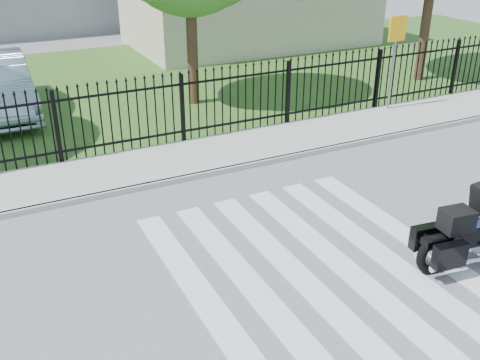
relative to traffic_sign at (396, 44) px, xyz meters
name	(u,v)px	position (x,y,z in m)	size (l,w,h in m)	color
ground	(315,266)	(-6.24, -5.69, -2.00)	(120.00, 120.00, 0.00)	slate
crosswalk	(315,265)	(-6.24, -5.69, -1.99)	(5.00, 5.50, 0.01)	silver
sidewalk	(199,156)	(-6.24, -0.69, -1.94)	(40.00, 2.00, 0.12)	#ADAAA3
curb	(217,172)	(-6.24, -1.69, -1.94)	(40.00, 0.12, 0.12)	#ADAAA3
grass_strip	(120,84)	(-6.24, 6.31, -1.99)	(40.00, 12.00, 0.02)	#2B531C
iron_fence	(183,110)	(-6.24, 0.31, -1.10)	(26.00, 0.04, 1.80)	black
building_low	(250,2)	(0.76, 10.31, -0.25)	(10.00, 6.00, 3.50)	beige
traffic_sign	(396,44)	(0.00, 0.00, 0.00)	(0.57, 0.09, 2.63)	slate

